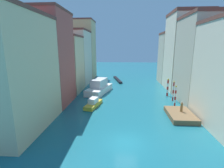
{
  "coord_description": "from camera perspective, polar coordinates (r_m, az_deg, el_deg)",
  "views": [
    {
      "loc": [
        -0.42,
        -16.4,
        10.32
      ],
      "look_at": [
        -3.18,
        23.06,
        1.5
      ],
      "focal_mm": 26.35,
      "sensor_mm": 36.0,
      "label": 1
    }
  ],
  "objects": [
    {
      "name": "mooring_pole_0",
      "position": [
        31.4,
        21.14,
        -3.79
      ],
      "size": [
        0.32,
        0.32,
        3.78
      ],
      "color": "red",
      "rests_on": "ground"
    },
    {
      "name": "vaporetto_white",
      "position": [
        38.33,
        -4.46,
        -1.18
      ],
      "size": [
        5.52,
        9.66,
        3.23
      ],
      "color": "white",
      "rests_on": "ground"
    },
    {
      "name": "building_right_3",
      "position": [
        52.11,
        20.72,
        8.43
      ],
      "size": [
        8.15,
        7.45,
        14.54
      ],
      "color": "#BCB299",
      "rests_on": "ground"
    },
    {
      "name": "mooring_pole_2",
      "position": [
        37.35,
        18.76,
        -1.01
      ],
      "size": [
        0.4,
        0.4,
        3.85
      ],
      "color": "red",
      "rests_on": "ground"
    },
    {
      "name": "building_left_1",
      "position": [
        32.23,
        -21.87,
        8.16
      ],
      "size": [
        8.15,
        8.4,
        16.67
      ],
      "color": "#B25147",
      "rests_on": "ground"
    },
    {
      "name": "building_left_2",
      "position": [
        40.13,
        -16.46,
        6.64
      ],
      "size": [
        8.15,
        7.76,
        13.04
      ],
      "color": "beige",
      "rests_on": "ground"
    },
    {
      "name": "building_right_1",
      "position": [
        34.9,
        29.31,
        7.26
      ],
      "size": [
        8.15,
        9.71,
        16.09
      ],
      "color": "#BCB299",
      "rests_on": "ground"
    },
    {
      "name": "building_left_3",
      "position": [
        48.61,
        -12.83,
        8.99
      ],
      "size": [
        8.15,
        10.07,
        15.07
      ],
      "color": "beige",
      "rests_on": "ground"
    },
    {
      "name": "motorboat_0",
      "position": [
        29.75,
        -6.47,
        -6.68
      ],
      "size": [
        2.68,
        5.29,
        1.55
      ],
      "color": "gold",
      "rests_on": "ground"
    },
    {
      "name": "ground_plane",
      "position": [
        42.19,
        4.46,
        -1.63
      ],
      "size": [
        154.0,
        154.0,
        0.0
      ],
      "primitive_type": "plane",
      "color": "#196070"
    },
    {
      "name": "gondola_black",
      "position": [
        52.66,
        1.92,
        1.53
      ],
      "size": [
        3.27,
        10.35,
        0.49
      ],
      "color": "black",
      "rests_on": "ground"
    },
    {
      "name": "person_on_dock",
      "position": [
        27.39,
        23.0,
        -7.35
      ],
      "size": [
        0.36,
        0.36,
        1.59
      ],
      "color": "olive",
      "rests_on": "waterfront_dock"
    },
    {
      "name": "waterfront_dock",
      "position": [
        27.33,
        22.58,
        -9.83
      ],
      "size": [
        3.6,
        5.75,
        0.72
      ],
      "color": "brown",
      "rests_on": "ground"
    },
    {
      "name": "building_left_4",
      "position": [
        57.57,
        -10.22,
        11.62
      ],
      "size": [
        8.15,
        8.17,
        19.1
      ],
      "color": "#DBB77A",
      "rests_on": "ground"
    },
    {
      "name": "building_right_2",
      "position": [
        43.95,
        24.06,
        10.06
      ],
      "size": [
        8.15,
        9.17,
        18.4
      ],
      "color": "beige",
      "rests_on": "ground"
    },
    {
      "name": "mooring_pole_1",
      "position": [
        34.38,
        20.51,
        -2.22
      ],
      "size": [
        0.28,
        0.28,
        3.95
      ],
      "color": "red",
      "rests_on": "ground"
    },
    {
      "name": "building_left_0",
      "position": [
        23.77,
        -32.02,
        3.42
      ],
      "size": [
        8.15,
        11.73,
        14.64
      ],
      "color": "beige",
      "rests_on": "ground"
    }
  ]
}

